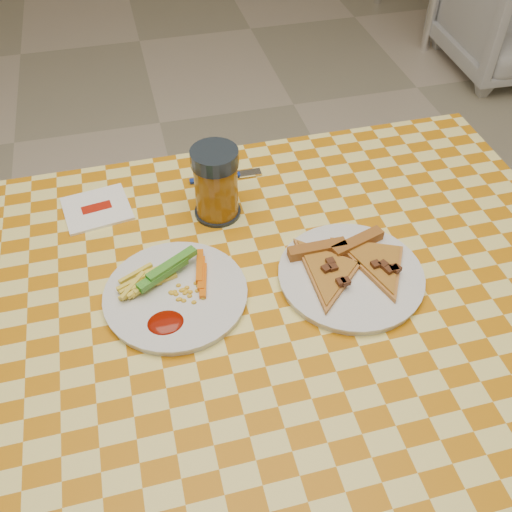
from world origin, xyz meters
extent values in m
plane|color=beige|center=(0.00, 0.00, 0.00)|extent=(8.00, 8.00, 0.00)
cylinder|color=white|center=(-0.54, 0.34, 0.35)|extent=(0.06, 0.06, 0.71)
cylinder|color=white|center=(0.54, 0.34, 0.35)|extent=(0.06, 0.06, 0.71)
cube|color=#50391B|center=(0.00, 0.00, 0.73)|extent=(1.20, 0.80, 0.04)
cylinder|color=silver|center=(-0.11, 0.03, 0.76)|extent=(0.30, 0.30, 0.01)
cylinder|color=silver|center=(0.19, 0.00, 0.76)|extent=(0.33, 0.33, 0.01)
cube|color=#136610|center=(-0.12, 0.07, 0.79)|extent=(0.10, 0.08, 0.02)
cube|color=orange|center=(-0.06, 0.06, 0.78)|extent=(0.06, 0.08, 0.02)
ellipsoid|color=#770E02|center=(-0.14, -0.03, 0.77)|extent=(0.06, 0.05, 0.01)
cube|color=brown|center=(0.15, 0.06, 0.78)|extent=(0.11, 0.02, 0.02)
cube|color=brown|center=(0.22, 0.06, 0.78)|extent=(0.11, 0.05, 0.02)
cylinder|color=black|center=(0.00, 0.23, 0.76)|extent=(0.09, 0.09, 0.01)
cylinder|color=brown|center=(0.00, 0.23, 0.82)|extent=(0.08, 0.08, 0.12)
cylinder|color=black|center=(0.00, 0.23, 0.89)|extent=(0.09, 0.09, 0.03)
cube|color=white|center=(-0.23, 0.30, 0.76)|extent=(0.14, 0.13, 0.01)
cube|color=#A81709|center=(-0.23, 0.30, 0.76)|extent=(0.06, 0.03, 0.00)
cube|color=navy|center=(0.02, 0.33, 0.76)|extent=(0.11, 0.02, 0.01)
cube|color=white|center=(0.09, 0.33, 0.76)|extent=(0.05, 0.02, 0.00)
camera|label=1|loc=(-0.14, -0.61, 1.50)|focal=40.00mm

